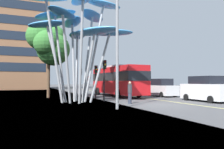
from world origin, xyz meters
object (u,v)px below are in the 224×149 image
Objects in this scene: car_parked_near at (206,89)px; car_parked_mid at (162,88)px; car_parked_far at (135,87)px; leaf_sculpture at (78,25)px; traffic_light_kerb_near at (104,71)px; traffic_light_island_mid at (81,76)px; pedestrian at (130,93)px; traffic_light_kerb_far at (96,74)px; no_entry_sign at (87,83)px; red_bus at (117,79)px; street_lamp at (121,33)px.

car_parked_near reaches higher than car_parked_mid.
leaf_sculpture is at bearing -137.41° from car_parked_far.
leaf_sculpture is 12.40m from car_parked_near.
traffic_light_island_mid is at bearing 88.23° from traffic_light_kerb_near.
traffic_light_island_mid is at bearing 93.76° from pedestrian.
leaf_sculpture reaches higher than car_parked_near.
car_parked_near is (7.86, -6.97, -1.42)m from traffic_light_kerb_far.
no_entry_sign is at bearing 99.28° from pedestrian.
traffic_light_island_mid reaches higher than car_parked_far.
red_bus reaches higher than traffic_light_island_mid.
street_lamp is (-1.20, -9.06, 2.37)m from traffic_light_kerb_far.
street_lamp is (-1.14, -15.45, 2.36)m from traffic_light_island_mid.
traffic_light_island_mid is (2.62, 9.84, -4.08)m from leaf_sculpture.
no_entry_sign reaches higher than car_parked_far.
car_parked_mid is 6.20m from car_parked_far.
red_bus is 2.89× the size of traffic_light_kerb_near.
red_bus is at bearing 67.92° from street_lamp.
pedestrian is at bearing -39.92° from leaf_sculpture.
traffic_light_kerb_near is at bearing -129.67° from car_parked_far.
traffic_light_kerb_near is (-3.75, -5.86, 0.64)m from red_bus.
car_parked_mid is (8.39, 3.57, -1.66)m from traffic_light_kerb_near.
red_bus is 12.50m from street_lamp.
traffic_light_kerb_near reaches higher than traffic_light_island_mid.
car_parked_far is (10.41, 9.57, -5.57)m from leaf_sculpture.
red_bus is 9.01m from pedestrian.
street_lamp reaches higher than red_bus.
car_parked_mid is at bearing 44.30° from street_lamp.
traffic_light_kerb_far is 0.76× the size of car_parked_far.
car_parked_near is 1.90× the size of no_entry_sign.
car_parked_near is 13.09m from car_parked_far.
car_parked_far is at bearing 90.56° from car_parked_near.
car_parked_far is (4.35, 3.91, -1.00)m from red_bus.
street_lamp reaches higher than pedestrian.
street_lamp is 4.39× the size of pedestrian.
traffic_light_kerb_far is 1.95× the size of pedestrian.
red_bus reaches higher than car_parked_far.
car_parked_far is at bearing 42.59° from leaf_sculpture.
red_bus is 2.46× the size of car_parked_mid.
traffic_light_kerb_far is at bearing 52.14° from leaf_sculpture.
car_parked_far reaches higher than pedestrian.
traffic_light_kerb_far is at bearing 82.49° from street_lamp.
street_lamp reaches higher than car_parked_far.
red_bus is at bearing 33.24° from traffic_light_kerb_far.
traffic_light_kerb_far is 6.39m from traffic_light_island_mid.
car_parked_near is at bearing -21.95° from traffic_light_kerb_near.
car_parked_far is 14.27m from pedestrian.
traffic_light_kerb_near is 0.79× the size of car_parked_near.
street_lamp reaches higher than car_parked_near.
red_bus is 4.36× the size of no_entry_sign.
red_bus is at bearing 57.40° from traffic_light_kerb_near.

